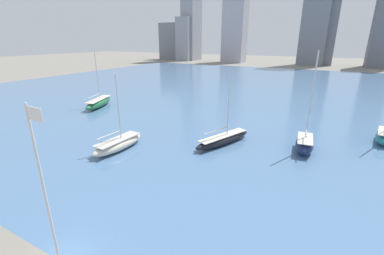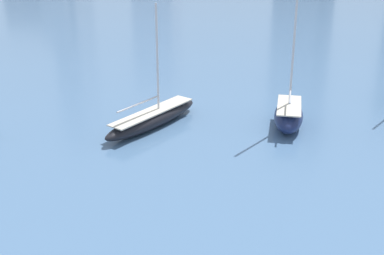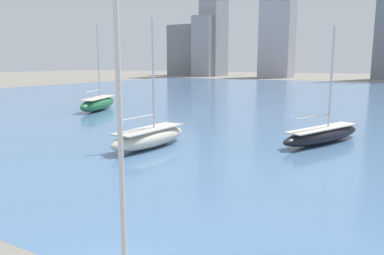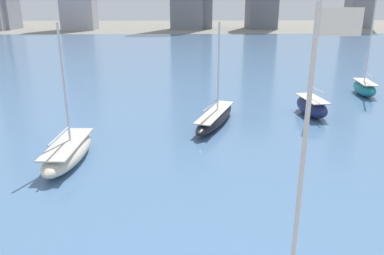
{
  "view_description": "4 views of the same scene",
  "coord_description": "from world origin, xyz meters",
  "views": [
    {
      "loc": [
        14.72,
        -7.97,
        14.94
      ],
      "look_at": [
        1.36,
        16.81,
        5.23
      ],
      "focal_mm": 24.0,
      "sensor_mm": 36.0,
      "label": 1
    },
    {
      "loc": [
        16.29,
        -13.44,
        17.13
      ],
      "look_at": [
        7.3,
        18.64,
        3.34
      ],
      "focal_mm": 50.0,
      "sensor_mm": 36.0,
      "label": 2
    },
    {
      "loc": [
        8.12,
        -8.34,
        7.11
      ],
      "look_at": [
        -7.32,
        18.41,
        1.71
      ],
      "focal_mm": 35.0,
      "sensor_mm": 36.0,
      "label": 3
    },
    {
      "loc": [
        -1.64,
        -10.78,
        12.01
      ],
      "look_at": [
        -0.69,
        18.87,
        2.01
      ],
      "focal_mm": 35.0,
      "sensor_mm": 36.0,
      "label": 4
    }
  ],
  "objects": [
    {
      "name": "sailboat_teal",
      "position": [
        23.2,
        37.9,
        1.08
      ],
      "size": [
        3.13,
        6.62,
        15.49
      ],
      "rotation": [
        0.0,
        0.0,
        -0.15
      ],
      "color": "#1E757F",
      "rests_on": "harbor_water"
    },
    {
      "name": "flag_pole",
      "position": [
        1.88,
        -1.12,
        6.51
      ],
      "size": [
        1.24,
        0.14,
        12.03
      ],
      "color": "silver",
      "rests_on": "ground_plane"
    },
    {
      "name": "sailboat_black",
      "position": [
        1.9,
        25.66,
        0.78
      ],
      "size": [
        5.86,
        10.82,
        10.19
      ],
      "rotation": [
        0.0,
        0.0,
        -0.38
      ],
      "color": "black",
      "rests_on": "harbor_water"
    },
    {
      "name": "sailboat_navy",
      "position": [
        12.86,
        28.66,
        1.11
      ],
      "size": [
        2.9,
        6.32,
        13.62
      ],
      "rotation": [
        0.0,
        0.0,
        0.09
      ],
      "color": "#19234C",
      "rests_on": "harbor_water"
    },
    {
      "name": "harbor_water",
      "position": [
        0.0,
        70.0,
        0.0
      ],
      "size": [
        180.0,
        140.0,
        0.0
      ],
      "color": "#4C7099",
      "rests_on": "ground_plane"
    },
    {
      "name": "sailboat_cream",
      "position": [
        -10.46,
        16.65,
        0.88
      ],
      "size": [
        3.07,
        8.87,
        10.6
      ],
      "rotation": [
        0.0,
        0.0,
        -0.06
      ],
      "color": "beige",
      "rests_on": "harbor_water"
    }
  ]
}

